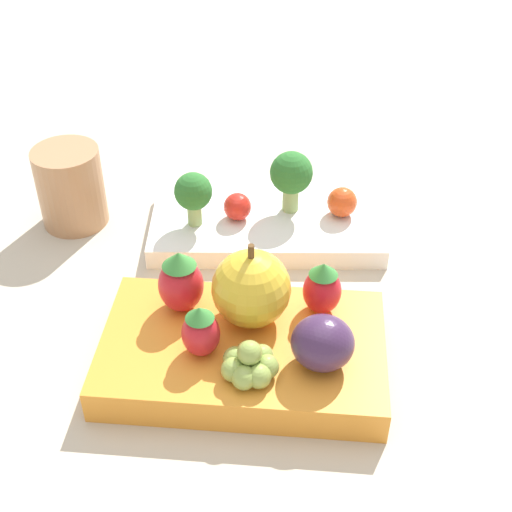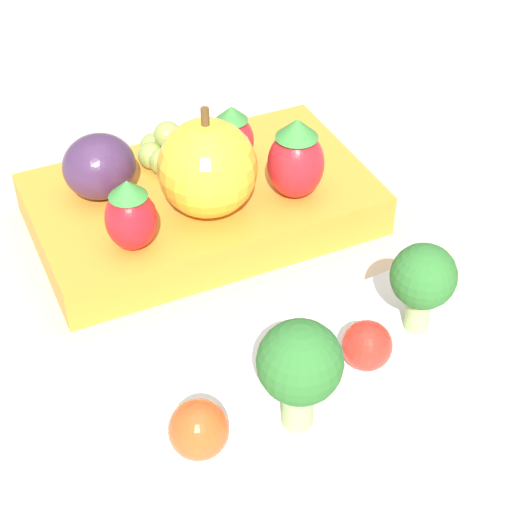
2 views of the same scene
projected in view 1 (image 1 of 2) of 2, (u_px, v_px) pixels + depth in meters
ground_plane at (240, 288)px, 0.60m from camera, size 4.00×4.00×0.00m
bento_box_savoury at (266, 223)px, 0.66m from camera, size 0.22×0.13×0.02m
bento_box_fruit at (243, 353)px, 0.52m from camera, size 0.21×0.13×0.03m
broccoli_floret_0 at (291, 175)px, 0.64m from camera, size 0.04×0.04×0.06m
broccoli_floret_1 at (193, 193)px, 0.62m from camera, size 0.03×0.03×0.05m
cherry_tomato_0 at (237, 207)px, 0.64m from camera, size 0.03×0.03×0.03m
cherry_tomato_1 at (342, 202)px, 0.65m from camera, size 0.03×0.03×0.03m
apple at (251, 288)px, 0.52m from camera, size 0.06×0.06×0.07m
strawberry_0 at (322, 288)px, 0.53m from camera, size 0.03×0.03×0.04m
strawberry_1 at (201, 331)px, 0.49m from camera, size 0.03×0.03×0.04m
strawberry_2 at (181, 282)px, 0.53m from camera, size 0.03×0.03×0.05m
plum at (323, 343)px, 0.49m from camera, size 0.04×0.04×0.04m
grape_cluster at (250, 364)px, 0.48m from camera, size 0.04×0.04×0.03m
drinking_cup at (71, 187)px, 0.66m from camera, size 0.06×0.06×0.08m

